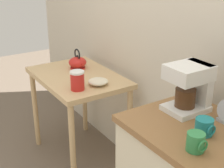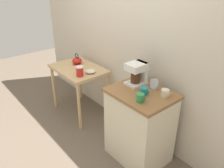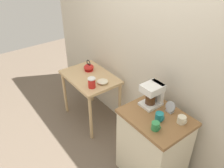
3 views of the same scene
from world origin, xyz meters
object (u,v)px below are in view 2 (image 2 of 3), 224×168
at_px(mug_tall_green, 140,98).
at_px(table_clock, 154,84).
at_px(bowl_stoneware, 90,71).
at_px(canister_enamel, 80,71).
at_px(teakettle, 77,61).
at_px(mug_dark_teal, 144,91).
at_px(mug_small_cream, 165,93).
at_px(coffee_maker, 138,73).

height_order(mug_tall_green, table_clock, table_clock).
height_order(bowl_stoneware, canister_enamel, canister_enamel).
relative_size(teakettle, table_clock, 1.49).
bearing_deg(mug_dark_teal, mug_small_cream, 40.73).
xyz_separation_m(coffee_maker, table_clock, (0.20, 0.06, -0.09)).
bearing_deg(teakettle, table_clock, 3.16).
distance_m(coffee_maker, table_clock, 0.23).
bearing_deg(mug_tall_green, coffee_maker, 139.31).
height_order(teakettle, table_clock, table_clock).
distance_m(canister_enamel, table_clock, 1.11).
height_order(mug_small_cream, mug_dark_teal, mug_dark_teal).
relative_size(bowl_stoneware, mug_tall_green, 1.74).
relative_size(bowl_stoneware, coffee_maker, 0.58).
distance_m(teakettle, mug_small_cream, 1.67).
relative_size(bowl_stoneware, table_clock, 1.22).
xyz_separation_m(mug_small_cream, mug_dark_teal, (-0.16, -0.14, 0.00)).
xyz_separation_m(coffee_maker, mug_tall_green, (0.30, -0.26, -0.10)).
relative_size(teakettle, canister_enamel, 1.30).
height_order(mug_small_cream, table_clock, table_clock).
relative_size(mug_tall_green, table_clock, 0.70).
distance_m(bowl_stoneware, table_clock, 1.08).
height_order(canister_enamel, table_clock, table_clock).
xyz_separation_m(bowl_stoneware, coffee_maker, (0.86, 0.07, 0.25)).
bearing_deg(mug_dark_teal, table_clock, 96.80).
xyz_separation_m(coffee_maker, mug_dark_teal, (0.23, -0.13, -0.10)).
bearing_deg(mug_tall_green, table_clock, 107.13).
height_order(mug_tall_green, mug_dark_teal, mug_tall_green).
relative_size(canister_enamel, mug_tall_green, 1.64).
bearing_deg(mug_tall_green, canister_enamel, 178.95).
bearing_deg(table_clock, mug_dark_teal, -83.20).
height_order(coffee_maker, mug_dark_teal, coffee_maker).
bearing_deg(mug_tall_green, teakettle, 171.56).
bearing_deg(table_clock, coffee_maker, -164.69).
bearing_deg(mug_tall_green, mug_dark_teal, 119.50).
bearing_deg(mug_small_cream, canister_enamel, -168.54).
bearing_deg(table_clock, canister_enamel, -164.59).
xyz_separation_m(canister_enamel, table_clock, (1.06, 0.29, 0.12)).
relative_size(canister_enamel, mug_small_cream, 1.54).
xyz_separation_m(canister_enamel, coffee_maker, (0.86, 0.24, 0.21)).
height_order(bowl_stoneware, mug_small_cream, mug_small_cream).
distance_m(teakettle, mug_dark_teal, 1.51).
xyz_separation_m(teakettle, mug_tall_green, (1.57, -0.23, 0.12)).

